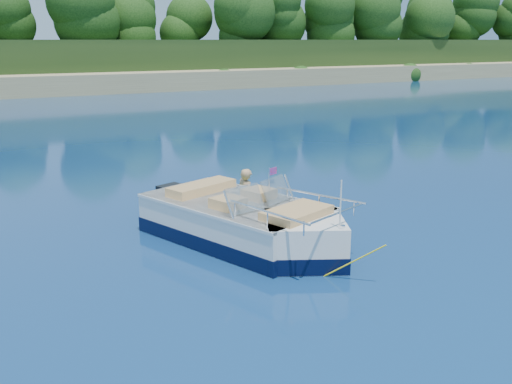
{
  "coord_description": "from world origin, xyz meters",
  "views": [
    {
      "loc": [
        -5.22,
        -9.2,
        3.99
      ],
      "look_at": [
        0.33,
        1.15,
        0.85
      ],
      "focal_mm": 40.0,
      "sensor_mm": 36.0,
      "label": 1
    }
  ],
  "objects": [
    {
      "name": "motorboat",
      "position": [
        -0.21,
        0.46,
        0.37
      ],
      "size": [
        3.2,
        5.47,
        1.9
      ],
      "rotation": [
        0.0,
        0.0,
        0.34
      ],
      "color": "white",
      "rests_on": "ground"
    },
    {
      "name": "treeline",
      "position": [
        0.04,
        41.01,
        5.55
      ],
      "size": [
        150.0,
        7.12,
        8.19
      ],
      "color": "#331C11",
      "rests_on": "ground"
    },
    {
      "name": "ground",
      "position": [
        0.0,
        0.0,
        0.0
      ],
      "size": [
        160.0,
        160.0,
        0.0
      ],
      "primitive_type": "plane",
      "color": "#0B214E",
      "rests_on": "ground"
    },
    {
      "name": "tow_tube",
      "position": [
        1.05,
        2.92,
        0.1
      ],
      "size": [
        1.85,
        1.85,
        0.37
      ],
      "rotation": [
        0.0,
        0.0,
        -0.41
      ],
      "color": "#EFE900",
      "rests_on": "ground"
    },
    {
      "name": "boy",
      "position": [
        0.94,
        2.89,
        0.0
      ],
      "size": [
        0.48,
        0.84,
        1.57
      ],
      "primitive_type": "imported",
      "rotation": [
        0.0,
        -0.17,
        1.73
      ],
      "color": "tan",
      "rests_on": "ground"
    }
  ]
}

